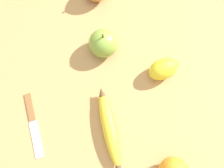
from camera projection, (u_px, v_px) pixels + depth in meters
The scene contains 5 objects.
ground_plane at pixel (111, 91), 0.72m from camera, with size 3.00×3.00×0.00m, color tan.
banana at pixel (109, 127), 0.68m from camera, with size 0.17×0.17×0.04m.
apple at pixel (103, 43), 0.73m from camera, with size 0.08×0.08×0.09m.
lemon at pixel (163, 69), 0.71m from camera, with size 0.09×0.10×0.06m.
paring_knife at pixel (33, 122), 0.70m from camera, with size 0.15×0.13×0.01m.
Camera 1 is at (0.11, -0.16, 0.70)m, focal length 42.00 mm.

